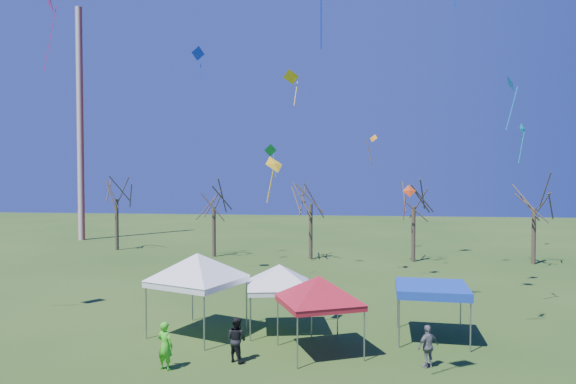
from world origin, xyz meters
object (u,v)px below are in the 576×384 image
(tent_white_mid, at_px, (279,269))
(tent_red, at_px, (319,281))
(tree_4, at_px, (535,188))
(tree_1, at_px, (214,190))
(person_green, at_px, (165,346))
(person_grey, at_px, (428,346))
(tent_blue, at_px, (432,289))
(radio_mast, at_px, (80,124))
(tree_2, at_px, (311,184))
(tree_0, at_px, (116,181))
(tent_white_west, at_px, (197,259))
(tree_3, at_px, (414,187))
(person_dark, at_px, (237,339))

(tent_white_mid, relative_size, tent_red, 1.04)
(tree_4, bearing_deg, tent_white_mid, -132.07)
(tree_1, height_order, tent_white_mid, tree_1)
(person_green, bearing_deg, person_grey, -152.50)
(tent_blue, bearing_deg, tent_red, -154.07)
(radio_mast, height_order, tree_2, radio_mast)
(tree_0, xyz_separation_m, person_green, (15.02, -28.00, -5.61))
(radio_mast, relative_size, person_green, 14.19)
(radio_mast, xyz_separation_m, tree_1, (17.23, -9.35, -6.71))
(tree_1, distance_m, tent_white_mid, 22.11)
(tree_0, relative_size, person_grey, 5.35)
(tree_2, xyz_separation_m, person_grey, (6.09, -23.65, -5.50))
(person_grey, bearing_deg, tent_white_west, -51.05)
(tent_white_west, height_order, tent_white_mid, tent_white_west)
(tree_2, relative_size, tent_red, 2.17)
(tree_1, xyz_separation_m, tent_blue, (15.12, -20.58, -3.63))
(tree_3, bearing_deg, tree_0, 172.92)
(tree_4, bearing_deg, person_green, -130.71)
(person_dark, height_order, person_grey, person_dark)
(tree_4, relative_size, person_green, 4.48)
(radio_mast, bearing_deg, tree_1, -28.48)
(radio_mast, distance_m, tent_red, 43.53)
(tent_red, height_order, person_dark, tent_red)
(tree_3, height_order, person_grey, tree_3)
(tree_3, xyz_separation_m, tent_white_west, (-11.90, -20.49, -2.70))
(tree_2, bearing_deg, person_grey, -75.57)
(radio_mast, relative_size, tent_white_mid, 6.37)
(tree_1, bearing_deg, radio_mast, 151.52)
(tree_0, distance_m, tree_1, 10.47)
(tent_white_west, bearing_deg, tree_3, 59.87)
(tree_0, bearing_deg, tent_red, -51.33)
(tree_2, height_order, tent_white_mid, tree_2)
(tree_3, height_order, person_green, tree_3)
(tent_white_mid, height_order, person_dark, tent_white_mid)
(person_green, bearing_deg, tree_1, -59.49)
(tent_blue, height_order, person_green, tent_blue)
(tent_red, xyz_separation_m, person_green, (-5.47, -2.40, -2.00))
(tree_2, bearing_deg, person_green, -97.89)
(tree_3, xyz_separation_m, tent_blue, (-1.68, -19.97, -3.92))
(tree_3, relative_size, tent_white_west, 1.79)
(tree_1, height_order, tree_4, tree_4)
(tent_white_mid, distance_m, person_dark, 4.55)
(radio_mast, relative_size, tree_0, 2.96)
(tree_2, bearing_deg, tree_0, 170.76)
(tree_3, bearing_deg, tent_red, -106.02)
(tree_1, bearing_deg, person_green, -78.95)
(tree_2, bearing_deg, person_dark, -92.52)
(tent_blue, bearing_deg, radio_mast, 137.23)
(tree_2, xyz_separation_m, person_dark, (-1.05, -23.89, -5.44))
(person_grey, bearing_deg, tent_blue, -135.47)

